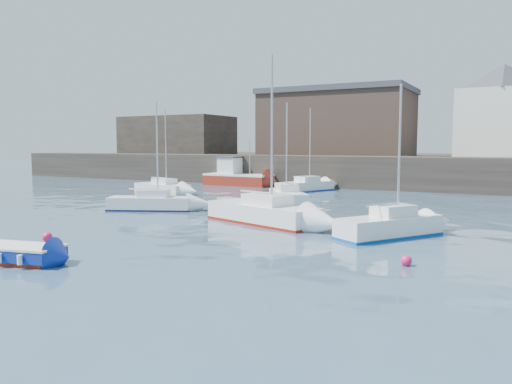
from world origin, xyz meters
The scene contains 17 objects.
water centered at (0.00, 0.00, 0.00)m, with size 220.00×220.00×0.00m, color #2D4760.
quay_wall centered at (0.00, 35.00, 1.50)m, with size 90.00×5.00×3.00m, color #28231E.
land_strip centered at (0.00, 53.00, 1.40)m, with size 90.00×32.00×2.80m, color #28231E.
bldg_east_d centered at (11.00, 41.50, 7.36)m, with size 11.14×11.14×8.95m.
warehouse centered at (-6.00, 43.00, 6.62)m, with size 16.40×10.40×7.60m.
bldg_west centered at (-28.00, 42.00, 5.30)m, with size 14.00×8.00×5.00m.
blue_dinghy centered at (-2.53, -1.00, 0.35)m, with size 3.49×2.08×0.62m.
fishing_boat centered at (-12.67, 31.51, 0.91)m, with size 7.23×3.04×4.70m.
sailboat_a centered at (-7.57, 12.14, 0.48)m, with size 5.42×3.64×6.75m.
sailboat_b centered at (1.03, 10.88, 0.56)m, with size 7.03×4.21×8.61m.
sailboat_c centered at (7.80, 10.03, 0.52)m, with size 4.15×5.20×6.75m.
sailboat_e centered at (-13.90, 21.21, 0.46)m, with size 5.68×2.80×7.01m.
sailboat_f centered at (-1.43, 19.38, 0.49)m, with size 4.62×5.36×7.02m.
sailboat_h centered at (-3.99, 28.76, 0.48)m, with size 3.83×5.97×7.34m.
buoy_near centered at (-4.76, 2.11, 0.00)m, with size 0.42×0.42×0.42m, color #EE1A5A.
buoy_mid centered at (9.56, 4.94, 0.00)m, with size 0.38×0.38×0.38m, color #EE1A5A.
buoy_far centered at (-3.77, 18.55, 0.00)m, with size 0.36×0.36×0.36m, color #EE1A5A.
Camera 1 is at (12.89, -12.11, 4.09)m, focal length 35.00 mm.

